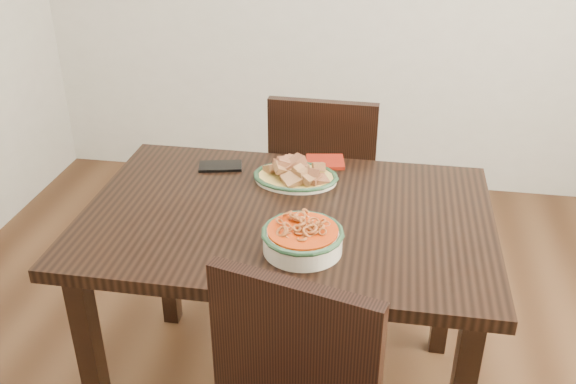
% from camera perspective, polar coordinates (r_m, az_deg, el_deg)
% --- Properties ---
extents(dining_table, '(1.24, 0.82, 0.75)m').
position_cam_1_polar(dining_table, '(1.99, -0.10, -4.20)').
color(dining_table, black).
rests_on(dining_table, ground).
extents(chair_far, '(0.43, 0.43, 0.89)m').
position_cam_1_polar(chair_far, '(2.68, 3.26, 1.00)').
color(chair_far, black).
rests_on(chair_far, ground).
extents(fish_plate, '(0.27, 0.22, 0.11)m').
position_cam_1_polar(fish_plate, '(2.11, 0.70, 2.11)').
color(fish_plate, beige).
rests_on(fish_plate, dining_table).
extents(noodle_bowl, '(0.23, 0.23, 0.08)m').
position_cam_1_polar(noodle_bowl, '(1.75, 1.31, -3.98)').
color(noodle_bowl, beige).
rests_on(noodle_bowl, dining_table).
extents(smartphone, '(0.16, 0.11, 0.01)m').
position_cam_1_polar(smartphone, '(2.23, -6.02, 2.30)').
color(smartphone, black).
rests_on(smartphone, dining_table).
extents(napkin, '(0.15, 0.13, 0.01)m').
position_cam_1_polar(napkin, '(2.25, 3.32, 2.70)').
color(napkin, maroon).
rests_on(napkin, dining_table).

